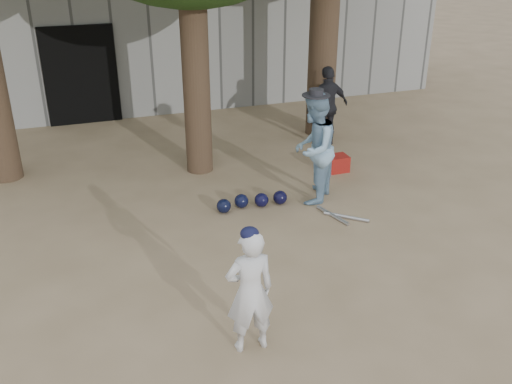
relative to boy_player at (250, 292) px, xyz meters
name	(u,v)px	position (x,y,z in m)	size (l,w,h in m)	color
ground	(236,303)	(0.09, 0.81, -0.72)	(70.00, 70.00, 0.00)	#937C5E
boy_player	(250,292)	(0.00, 0.00, 0.00)	(0.52, 0.34, 1.43)	silver
spectator_blue	(314,149)	(2.13, 3.13, 0.19)	(0.88, 0.69, 1.82)	#7FA5C4
spectator_dark	(327,106)	(3.51, 5.49, 0.10)	(0.96, 0.40, 1.63)	black
red_bag	(336,163)	(3.07, 4.11, -0.57)	(0.42, 0.32, 0.30)	#A51D16
back_building	(120,36)	(0.09, 11.14, 0.78)	(16.00, 5.24, 3.00)	gray
helmet_row	(252,201)	(1.10, 3.19, -0.60)	(1.19, 0.31, 0.23)	black
bat_pile	(340,216)	(2.28, 2.40, -0.69)	(0.59, 0.74, 0.06)	#AFB0B6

